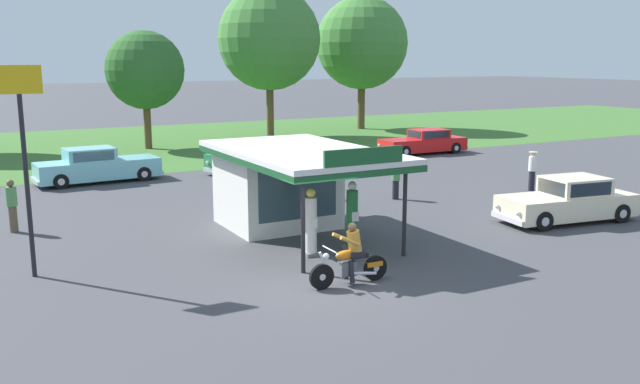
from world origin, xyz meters
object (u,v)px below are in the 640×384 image
at_px(gas_pump_offside, 352,218).
at_px(bystander_admiring_sedan, 532,170).
at_px(bystander_strolling_foreground, 396,180).
at_px(gas_pump_nearside, 311,225).
at_px(parked_car_back_row_centre_right, 97,167).
at_px(motorcycle_with_rider, 351,259).
at_px(bystander_leaning_by_kiosk, 309,175).
at_px(featured_classic_sedan, 568,201).
at_px(parked_car_back_row_centre_left, 424,143).
at_px(parked_car_second_row_spare, 260,156).
at_px(bystander_chatting_near_pumps, 12,204).
at_px(roadside_pole_sign, 23,137).

height_order(gas_pump_offside, bystander_admiring_sedan, gas_pump_offside).
bearing_deg(bystander_strolling_foreground, bystander_admiring_sedan, -12.31).
height_order(gas_pump_nearside, parked_car_back_row_centre_right, gas_pump_nearside).
bearing_deg(motorcycle_with_rider, bystander_leaning_by_kiosk, 67.72).
distance_m(gas_pump_nearside, bystander_leaning_by_kiosk, 8.19).
bearing_deg(featured_classic_sedan, bystander_admiring_sedan, 56.81).
relative_size(gas_pump_offside, bystander_strolling_foreground, 1.34).
bearing_deg(parked_car_back_row_centre_left, bystander_strolling_foreground, -131.87).
height_order(gas_pump_nearside, parked_car_second_row_spare, gas_pump_nearside).
bearing_deg(bystander_chatting_near_pumps, featured_classic_sedan, -23.90).
bearing_deg(parked_car_back_row_centre_right, parked_car_second_row_spare, -4.68).
relative_size(parked_car_back_row_centre_left, parked_car_second_row_spare, 0.95).
bearing_deg(bystander_admiring_sedan, parked_car_back_row_centre_right, 145.37).
xyz_separation_m(featured_classic_sedan, bystander_chatting_near_pumps, (-16.97, 7.52, 0.22)).
bearing_deg(roadside_pole_sign, parked_car_second_row_spare, 46.75).
xyz_separation_m(parked_car_back_row_centre_right, bystander_strolling_foreground, (9.76, -9.61, 0.07)).
distance_m(bystander_leaning_by_kiosk, roadside_pole_sign, 12.55).
height_order(parked_car_back_row_centre_left, parked_car_second_row_spare, parked_car_second_row_spare).
relative_size(bystander_chatting_near_pumps, bystander_leaning_by_kiosk, 1.03).
relative_size(featured_classic_sedan, parked_car_back_row_centre_right, 0.91).
distance_m(gas_pump_offside, parked_car_back_row_centre_left, 21.05).
bearing_deg(parked_car_second_row_spare, parked_car_back_row_centre_left, 5.85).
height_order(parked_car_back_row_centre_right, bystander_admiring_sedan, bystander_admiring_sedan).
xyz_separation_m(gas_pump_offside, bystander_admiring_sedan, (11.35, 3.98, -0.02)).
relative_size(gas_pump_nearside, bystander_strolling_foreground, 1.29).
relative_size(featured_classic_sedan, bystander_chatting_near_pumps, 2.96).
relative_size(featured_classic_sedan, bystander_admiring_sedan, 3.03).
bearing_deg(bystander_strolling_foreground, gas_pump_offside, -134.75).
distance_m(motorcycle_with_rider, roadside_pole_sign, 8.69).
relative_size(gas_pump_nearside, gas_pump_offside, 0.96).
bearing_deg(parked_car_back_row_centre_right, roadside_pole_sign, -107.07).
height_order(motorcycle_with_rider, roadside_pole_sign, roadside_pole_sign).
xyz_separation_m(bystander_chatting_near_pumps, bystander_leaning_by_kiosk, (11.01, 0.35, -0.01)).
xyz_separation_m(gas_pump_nearside, roadside_pole_sign, (-7.17, 1.74, 2.73)).
bearing_deg(bystander_admiring_sedan, featured_classic_sedan, -123.19).
relative_size(parked_car_second_row_spare, bystander_admiring_sedan, 3.42).
distance_m(parked_car_second_row_spare, roadside_pole_sign, 17.47).
relative_size(parked_car_back_row_centre_left, roadside_pole_sign, 1.02).
distance_m(gas_pump_offside, parked_car_back_row_centre_right, 15.59).
bearing_deg(roadside_pole_sign, parked_car_back_row_centre_right, 72.93).
bearing_deg(parked_car_back_row_centre_left, gas_pump_nearside, -135.50).
height_order(bystander_chatting_near_pumps, bystander_strolling_foreground, bystander_chatting_near_pumps).
xyz_separation_m(bystander_chatting_near_pumps, bystander_admiring_sedan, (19.96, -2.94, -0.01)).
xyz_separation_m(gas_pump_offside, parked_car_back_row_centre_left, (14.33, 15.42, -0.28)).
xyz_separation_m(motorcycle_with_rider, bystander_leaning_by_kiosk, (4.09, 9.97, 0.25)).
relative_size(bystander_leaning_by_kiosk, bystander_admiring_sedan, 1.00).
height_order(gas_pump_offside, bystander_leaning_by_kiosk, gas_pump_offside).
bearing_deg(bystander_strolling_foreground, parked_car_back_row_centre_right, 135.42).
bearing_deg(bystander_chatting_near_pumps, parked_car_second_row_spare, 31.82).
distance_m(bystander_strolling_foreground, bystander_admiring_sedan, 6.23).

